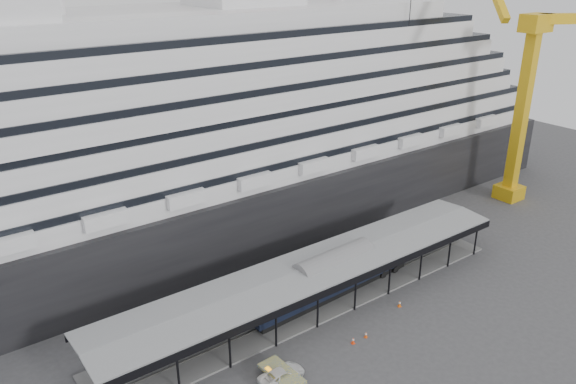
# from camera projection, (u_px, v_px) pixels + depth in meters

# --- Properties ---
(ground) EXTENTS (200.00, 200.00, 0.00)m
(ground) POSITION_uv_depth(u_px,v_px,m) (341.00, 322.00, 65.12)
(ground) COLOR #3C3C3E
(ground) RESTS_ON ground
(cruise_ship) EXTENTS (130.00, 30.00, 43.90)m
(cruise_ship) POSITION_uv_depth(u_px,v_px,m) (200.00, 112.00, 81.89)
(cruise_ship) COLOR black
(cruise_ship) RESTS_ON ground
(platform_canopy) EXTENTS (56.00, 9.18, 5.30)m
(platform_canopy) POSITION_uv_depth(u_px,v_px,m) (315.00, 286.00, 67.93)
(platform_canopy) COLOR slate
(platform_canopy) RESTS_ON ground
(crane_yellow) EXTENTS (23.83, 18.78, 47.60)m
(crane_yellow) POSITION_uv_depth(u_px,v_px,m) (520.00, 86.00, 91.23)
(crane_yellow) COLOR gold
(crane_yellow) RESTS_ON ground
(port_truck) EXTENTS (5.05, 2.49, 1.38)m
(port_truck) POSITION_uv_depth(u_px,v_px,m) (282.00, 375.00, 55.75)
(port_truck) COLOR silver
(port_truck) RESTS_ON ground
(pullman_carriage) EXTENTS (25.22, 4.25, 24.66)m
(pullman_carriage) POSITION_uv_depth(u_px,v_px,m) (334.00, 274.00, 69.35)
(pullman_carriage) COLOR black
(pullman_carriage) RESTS_ON ground
(traffic_cone_left) EXTENTS (0.46, 0.46, 0.79)m
(traffic_cone_left) POSITION_uv_depth(u_px,v_px,m) (353.00, 340.00, 61.29)
(traffic_cone_left) COLOR #F73B0D
(traffic_cone_left) RESTS_ON ground
(traffic_cone_mid) EXTENTS (0.49, 0.49, 0.72)m
(traffic_cone_mid) POSITION_uv_depth(u_px,v_px,m) (366.00, 335.00, 62.30)
(traffic_cone_mid) COLOR #DB490C
(traffic_cone_mid) RESTS_ON ground
(traffic_cone_right) EXTENTS (0.55, 0.55, 0.83)m
(traffic_cone_right) POSITION_uv_depth(u_px,v_px,m) (400.00, 304.00, 67.85)
(traffic_cone_right) COLOR #DF580C
(traffic_cone_right) RESTS_ON ground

